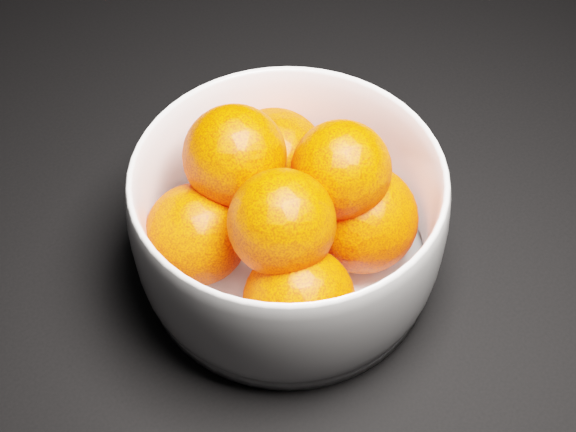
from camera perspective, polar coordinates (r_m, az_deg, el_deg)
ground at (r=0.67m, az=-16.08°, el=8.79°), size 3.00×3.00×0.00m
bowl at (r=0.49m, az=-0.00°, el=-0.35°), size 0.19×0.19×0.09m
orange_pile at (r=0.48m, az=-0.17°, el=0.60°), size 0.15×0.16×0.10m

